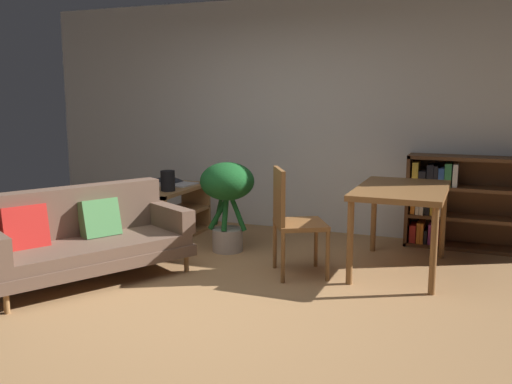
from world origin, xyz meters
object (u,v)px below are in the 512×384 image
at_px(open_laptop, 178,183).
at_px(potted_floor_plant, 227,192).
at_px(media_console, 175,212).
at_px(dining_table, 401,197).
at_px(bookshelf, 469,202).
at_px(fabric_couch, 83,236).
at_px(desk_speaker, 168,181).
at_px(dining_chair_near, 292,216).

height_order(open_laptop, potted_floor_plant, potted_floor_plant).
bearing_deg(media_console, dining_table, -6.71).
bearing_deg(dining_table, potted_floor_plant, -179.92).
relative_size(dining_table, bookshelf, 0.81).
height_order(potted_floor_plant, bookshelf, bookshelf).
height_order(fabric_couch, potted_floor_plant, potted_floor_plant).
xyz_separation_m(fabric_couch, potted_floor_plant, (0.81, 1.27, 0.24)).
bearing_deg(media_console, potted_floor_plant, -20.74).
xyz_separation_m(media_console, desk_speaker, (0.04, -0.21, 0.39)).
height_order(media_console, dining_chair_near, dining_chair_near).
relative_size(open_laptop, desk_speaker, 1.99).
xyz_separation_m(fabric_couch, dining_chair_near, (1.66, 0.77, 0.16)).
bearing_deg(media_console, desk_speaker, -78.46).
bearing_deg(bookshelf, media_console, -166.23).
relative_size(desk_speaker, dining_chair_near, 0.23).
bearing_deg(bookshelf, dining_table, -117.92).
distance_m(dining_chair_near, bookshelf, 2.11).
distance_m(dining_table, dining_chair_near, 1.02).
bearing_deg(dining_table, open_laptop, 169.08).
bearing_deg(open_laptop, potted_floor_plant, -30.39).
height_order(media_console, bookshelf, bookshelf).
bearing_deg(open_laptop, desk_speaker, -75.27).
bearing_deg(dining_chair_near, desk_speaker, 159.98).
height_order(open_laptop, dining_table, dining_table).
height_order(media_console, dining_table, dining_table).
bearing_deg(desk_speaker, dining_table, -2.02).
relative_size(dining_chair_near, bookshelf, 0.64).
height_order(dining_table, bookshelf, bookshelf).
bearing_deg(dining_table, media_console, 173.29).
bearing_deg(fabric_couch, potted_floor_plant, 57.48).
xyz_separation_m(fabric_couch, bookshelf, (3.10, 2.32, 0.11)).
relative_size(fabric_couch, media_console, 1.81).
height_order(fabric_couch, desk_speaker, same).
bearing_deg(fabric_couch, bookshelf, 36.84).
relative_size(fabric_couch, potted_floor_plant, 2.04).
distance_m(media_console, dining_table, 2.57).
bearing_deg(potted_floor_plant, fabric_couch, -122.52).
relative_size(desk_speaker, potted_floor_plant, 0.24).
bearing_deg(desk_speaker, dining_chair_near, -20.02).
xyz_separation_m(desk_speaker, dining_table, (2.48, -0.09, 0.01)).
relative_size(fabric_couch, dining_chair_near, 1.95).
bearing_deg(potted_floor_plant, bookshelf, 24.71).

